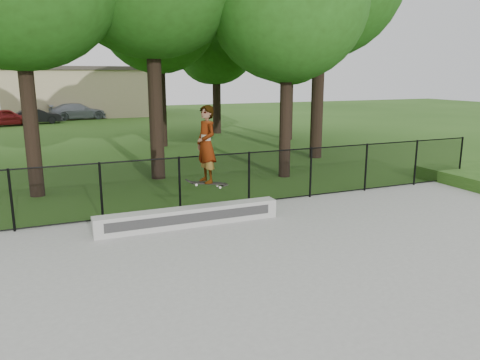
{
  "coord_description": "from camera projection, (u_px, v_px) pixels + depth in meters",
  "views": [
    {
      "loc": [
        -5.22,
        -5.72,
        3.64
      ],
      "look_at": [
        -1.0,
        4.2,
        1.2
      ],
      "focal_mm": 35.0,
      "sensor_mm": 36.0,
      "label": 1
    }
  ],
  "objects": [
    {
      "name": "grind_ledge",
      "position": [
        189.0,
        217.0,
        11.28
      ],
      "size": [
        4.5,
        0.4,
        0.45
      ],
      "primitive_type": "cube",
      "color": "#ACACA7",
      "rests_on": "concrete_slab"
    },
    {
      "name": "car_a",
      "position": [
        6.0,
        117.0,
        33.61
      ],
      "size": [
        3.86,
        2.09,
        1.25
      ],
      "primitive_type": "imported",
      "rotation": [
        0.0,
        0.0,
        1.75
      ],
      "color": "maroon",
      "rests_on": "ground"
    },
    {
      "name": "skater_airborne",
      "position": [
        206.0,
        145.0,
        11.05
      ],
      "size": [
        0.84,
        0.73,
        1.98
      ],
      "color": "black",
      "rests_on": "ground"
    },
    {
      "name": "chainlink_fence",
      "position": [
        249.0,
        178.0,
        13.05
      ],
      "size": [
        16.06,
        0.06,
        1.5
      ],
      "color": "black",
      "rests_on": "concrete_slab"
    },
    {
      "name": "car_b",
      "position": [
        37.0,
        116.0,
        35.15
      ],
      "size": [
        3.19,
        1.46,
        1.13
      ],
      "primitive_type": "imported",
      "rotation": [
        0.0,
        0.0,
        1.66
      ],
      "color": "black",
      "rests_on": "ground"
    },
    {
      "name": "distant_building",
      "position": [
        78.0,
        92.0,
        40.79
      ],
      "size": [
        12.4,
        6.4,
        4.3
      ],
      "color": "tan",
      "rests_on": "ground"
    },
    {
      "name": "concrete_slab",
      "position": [
        391.0,
        292.0,
        7.93
      ],
      "size": [
        14.0,
        12.0,
        0.06
      ],
      "primitive_type": "cube",
      "color": "gray",
      "rests_on": "ground"
    },
    {
      "name": "car_c",
      "position": [
        77.0,
        111.0,
        38.46
      ],
      "size": [
        4.5,
        2.56,
        1.34
      ],
      "primitive_type": "imported",
      "rotation": [
        0.0,
        0.0,
        1.74
      ],
      "color": "gray",
      "rests_on": "ground"
    },
    {
      "name": "ground",
      "position": [
        391.0,
        294.0,
        7.93
      ],
      "size": [
        100.0,
        100.0,
        0.0
      ],
      "primitive_type": "plane",
      "color": "#285016",
      "rests_on": "ground"
    }
  ]
}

